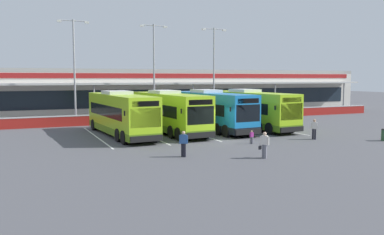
{
  "coord_description": "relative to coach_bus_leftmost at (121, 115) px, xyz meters",
  "views": [
    {
      "loc": [
        -14.42,
        -28.04,
        4.91
      ],
      "look_at": [
        -1.01,
        3.0,
        1.6
      ],
      "focal_mm": 38.14,
      "sensor_mm": 36.0,
      "label": 1
    }
  ],
  "objects": [
    {
      "name": "terminal_building",
      "position": [
        6.35,
        21.01,
        1.23
      ],
      "size": [
        70.0,
        13.0,
        6.0
      ],
      "color": "beige",
      "rests_on": "ground"
    },
    {
      "name": "lamp_post_centre",
      "position": [
        6.67,
        11.23,
        4.5
      ],
      "size": [
        3.24,
        0.28,
        11.0
      ],
      "color": "#9E9EA3",
      "rests_on": "ground"
    },
    {
      "name": "coach_bus_left_centre",
      "position": [
        4.38,
        0.14,
        0.0
      ],
      "size": [
        3.55,
        12.29,
        3.78
      ],
      "color": "#9ED11E",
      "rests_on": "ground"
    },
    {
      "name": "coach_bus_right_centre",
      "position": [
        12.85,
        0.18,
        0.0
      ],
      "size": [
        3.55,
        12.29,
        3.78
      ],
      "color": "#9ED11E",
      "rests_on": "ground"
    },
    {
      "name": "bay_stripe_mid_west",
      "position": [
        6.35,
        0.1,
        -1.78
      ],
      "size": [
        0.14,
        13.0,
        0.01
      ],
      "primitive_type": "cube",
      "color": "silver",
      "rests_on": "ground"
    },
    {
      "name": "coach_bus_centre",
      "position": [
        8.65,
        0.28,
        0.0
      ],
      "size": [
        3.55,
        12.29,
        3.78
      ],
      "color": "#1972B7",
      "rests_on": "ground"
    },
    {
      "name": "coach_bus_leftmost",
      "position": [
        0.0,
        0.0,
        0.0
      ],
      "size": [
        3.55,
        12.29,
        3.78
      ],
      "color": "#9ED11E",
      "rests_on": "ground"
    },
    {
      "name": "lamp_post_west",
      "position": [
        -2.29,
        10.84,
        4.5
      ],
      "size": [
        3.24,
        0.28,
        11.0
      ],
      "color": "#9E9EA3",
      "rests_on": "ground"
    },
    {
      "name": "red_barrier_wall",
      "position": [
        6.35,
        8.6,
        -1.23
      ],
      "size": [
        60.0,
        0.4,
        1.1
      ],
      "color": "maroon",
      "rests_on": "ground"
    },
    {
      "name": "pedestrian_in_dark_coat",
      "position": [
        1.36,
        -10.76,
        -0.91
      ],
      "size": [
        0.51,
        0.41,
        1.62
      ],
      "color": "black",
      "rests_on": "ground"
    },
    {
      "name": "bay_stripe_far_west",
      "position": [
        -2.05,
        0.1,
        -1.78
      ],
      "size": [
        0.14,
        13.0,
        0.01
      ],
      "primitive_type": "cube",
      "color": "silver",
      "rests_on": "ground"
    },
    {
      "name": "bay_stripe_mid_east",
      "position": [
        14.75,
        0.1,
        -1.78
      ],
      "size": [
        0.14,
        13.0,
        0.01
      ],
      "primitive_type": "cube",
      "color": "silver",
      "rests_on": "ground"
    },
    {
      "name": "pedestrian_near_bin",
      "position": [
        13.67,
        -8.21,
        -0.91
      ],
      "size": [
        0.48,
        0.42,
        1.62
      ],
      "color": "black",
      "rests_on": "ground"
    },
    {
      "name": "bay_stripe_centre",
      "position": [
        10.55,
        0.1,
        -1.78
      ],
      "size": [
        0.14,
        13.0,
        0.01
      ],
      "primitive_type": "cube",
      "color": "silver",
      "rests_on": "ground"
    },
    {
      "name": "pedestrian_child",
      "position": [
        7.91,
        -8.15,
        -1.24
      ],
      "size": [
        0.33,
        0.18,
        1.0
      ],
      "color": "slate",
      "rests_on": "ground"
    },
    {
      "name": "pedestrian_with_handbag",
      "position": [
        5.74,
        -13.1,
        -0.93
      ],
      "size": [
        0.53,
        0.61,
        1.62
      ],
      "color": "slate",
      "rests_on": "ground"
    },
    {
      "name": "ground_plane",
      "position": [
        6.35,
        -5.9,
        -1.79
      ],
      "size": [
        200.0,
        200.0,
        0.0
      ],
      "primitive_type": "plane",
      "color": "#4C4C51"
    },
    {
      "name": "lamp_post_east",
      "position": [
        14.51,
        11.49,
        4.5
      ],
      "size": [
        3.24,
        0.28,
        11.0
      ],
      "color": "#9E9EA3",
      "rests_on": "ground"
    },
    {
      "name": "bay_stripe_west",
      "position": [
        2.15,
        0.1,
        -1.78
      ],
      "size": [
        0.14,
        13.0,
        0.01
      ],
      "primitive_type": "cube",
      "color": "silver",
      "rests_on": "ground"
    }
  ]
}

